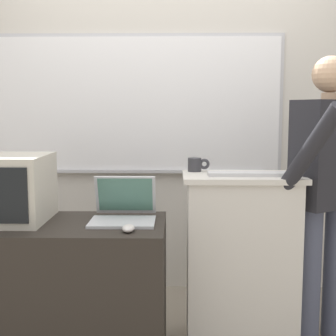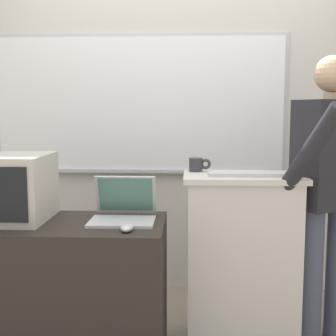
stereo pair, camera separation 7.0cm
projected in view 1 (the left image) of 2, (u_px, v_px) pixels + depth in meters
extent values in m
cube|color=beige|center=(169.00, 105.00, 3.48)|extent=(6.40, 0.12, 2.77)
cube|color=#B7B7BC|center=(136.00, 104.00, 3.42)|extent=(2.14, 0.02, 1.01)
cube|color=white|center=(136.00, 104.00, 3.41)|extent=(2.09, 0.02, 0.96)
cube|color=#B7B7BC|center=(136.00, 171.00, 3.46)|extent=(1.88, 0.04, 0.02)
cube|color=beige|center=(241.00, 262.00, 2.69)|extent=(0.61, 0.37, 0.96)
cube|color=beige|center=(242.00, 177.00, 2.63)|extent=(0.67, 0.40, 0.03)
cube|color=#28231E|center=(70.00, 293.00, 2.47)|extent=(1.01, 0.57, 0.76)
cylinder|color=#474C60|center=(309.00, 277.00, 2.66)|extent=(0.13, 0.13, 0.80)
cylinder|color=#474C60|center=(335.00, 271.00, 2.77)|extent=(0.13, 0.13, 0.80)
cube|color=#232328|center=(327.00, 154.00, 2.63)|extent=(0.45, 0.39, 0.60)
cylinder|color=tan|center=(330.00, 96.00, 2.59)|extent=(0.09, 0.09, 0.04)
sphere|color=tan|center=(330.00, 74.00, 2.57)|extent=(0.20, 0.20, 0.20)
cylinder|color=#232328|center=(309.00, 152.00, 2.33)|extent=(0.29, 0.40, 0.50)
cube|color=#B7BABF|center=(122.00, 222.00, 2.42)|extent=(0.34, 0.24, 0.01)
cube|color=#B7BABF|center=(125.00, 195.00, 2.56)|extent=(0.33, 0.09, 0.22)
cube|color=#4C7A6B|center=(125.00, 195.00, 2.56)|extent=(0.30, 0.07, 0.19)
cube|color=silver|center=(248.00, 174.00, 2.57)|extent=(0.44, 0.11, 0.02)
ellipsoid|color=silver|center=(128.00, 228.00, 2.25)|extent=(0.06, 0.10, 0.03)
ellipsoid|color=black|center=(293.00, 173.00, 2.56)|extent=(0.06, 0.10, 0.03)
cube|color=#BCB7A8|center=(13.00, 188.00, 2.46)|extent=(0.36, 0.43, 0.35)
cylinder|color=#333338|center=(195.00, 165.00, 2.75)|extent=(0.08, 0.08, 0.08)
torus|color=#333338|center=(204.00, 164.00, 2.75)|extent=(0.06, 0.02, 0.06)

